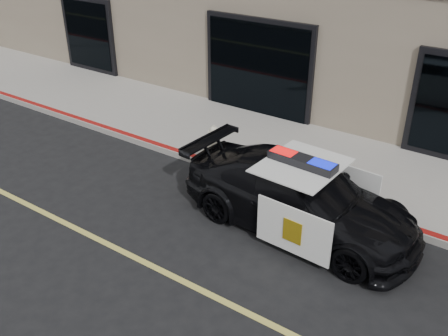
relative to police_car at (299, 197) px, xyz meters
The scene contains 4 objects.
ground 3.72m from the police_car, 136.22° to the right, with size 120.00×120.00×0.00m, color black.
sidewalk_n 3.84m from the police_car, 134.05° to the left, with size 60.00×3.50×0.15m, color gray.
police_car is the anchor object (origin of this frame).
fire_hydrant 3.37m from the police_car, 154.89° to the left, with size 0.34×0.47×0.75m.
Camera 1 is at (6.06, -4.96, 5.73)m, focal length 40.00 mm.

